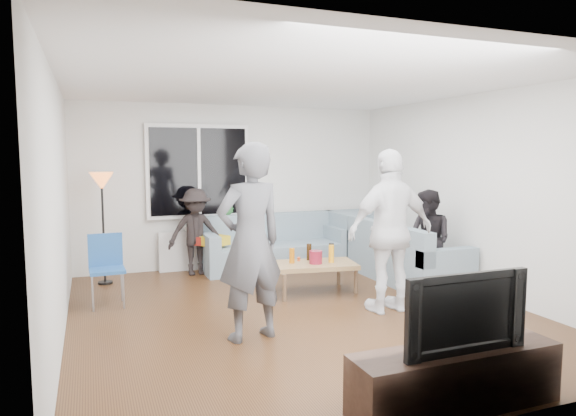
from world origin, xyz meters
name	(u,v)px	position (x,y,z in m)	size (l,w,h in m)	color
floor	(299,314)	(0.00, 0.00, -0.02)	(5.00, 5.50, 0.04)	#56351C
ceiling	(299,82)	(0.00, 0.00, 2.62)	(5.00, 5.50, 0.04)	white
wall_back	(234,186)	(0.00, 2.77, 1.30)	(5.00, 0.04, 2.60)	silver
wall_front	(465,237)	(0.00, -2.77, 1.30)	(5.00, 0.04, 2.60)	silver
wall_left	(56,209)	(-2.52, 0.00, 1.30)	(0.04, 5.50, 2.60)	silver
wall_right	(477,194)	(2.52, 0.00, 1.30)	(0.04, 5.50, 2.60)	silver
window_frame	(199,171)	(-0.60, 2.69, 1.55)	(1.62, 0.06, 1.47)	white
window_glass	(199,172)	(-0.60, 2.65, 1.55)	(1.50, 0.02, 1.35)	black
window_mullion	(199,172)	(-0.60, 2.64, 1.55)	(0.05, 0.03, 1.35)	white
radiator	(200,250)	(-0.60, 2.65, 0.31)	(1.30, 0.12, 0.62)	silver
potted_plant	(227,217)	(-0.17, 2.62, 0.81)	(0.21, 0.17, 0.39)	#2A6A2F
vase	(189,226)	(-0.78, 2.62, 0.70)	(0.16, 0.16, 0.16)	silver
sofa_back_section	(275,242)	(0.52, 2.27, 0.42)	(2.30, 0.85, 0.85)	gray
sofa_right_section	(406,251)	(2.02, 0.83, 0.42)	(0.85, 2.00, 0.85)	gray
sofa_corner	(357,237)	(2.01, 2.27, 0.42)	(0.85, 0.85, 0.85)	gray
cushion_yellow	(214,241)	(-0.47, 2.25, 0.51)	(0.38, 0.32, 0.14)	gold
cushion_red	(209,240)	(-0.54, 2.33, 0.51)	(0.36, 0.30, 0.13)	maroon
coffee_table	(313,278)	(0.50, 0.71, 0.20)	(1.10, 0.60, 0.40)	#A2854E
pitcher	(316,257)	(0.51, 0.65, 0.49)	(0.17, 0.17, 0.17)	maroon
side_chair	(107,271)	(-2.05, 1.04, 0.43)	(0.40, 0.40, 0.86)	#24559C
floor_lamp	(103,229)	(-2.05, 2.20, 0.78)	(0.32, 0.32, 1.56)	orange
player_left	(250,242)	(-0.77, -0.62, 0.97)	(0.71, 0.46, 1.94)	#47484C
player_right	(391,231)	(1.00, -0.34, 0.94)	(1.10, 0.46, 1.88)	white
spectator_right	(429,240)	(2.02, 0.32, 0.67)	(0.66, 0.51, 1.35)	black
spectator_back	(196,232)	(-0.74, 2.30, 0.65)	(0.84, 0.49, 1.31)	black
tv_console	(455,378)	(0.19, -2.50, 0.22)	(1.60, 0.40, 0.44)	#322119
television	(458,310)	(0.19, -2.50, 0.73)	(0.99, 0.13, 0.57)	black
bottle_d	(331,254)	(0.73, 0.65, 0.52)	(0.07, 0.07, 0.23)	#FCA616
bottle_c	(309,252)	(0.52, 0.89, 0.51)	(0.07, 0.07, 0.22)	black
bottle_e	(331,251)	(0.82, 0.83, 0.51)	(0.07, 0.07, 0.22)	black
bottle_a	(292,256)	(0.23, 0.79, 0.50)	(0.07, 0.07, 0.20)	#C5690B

